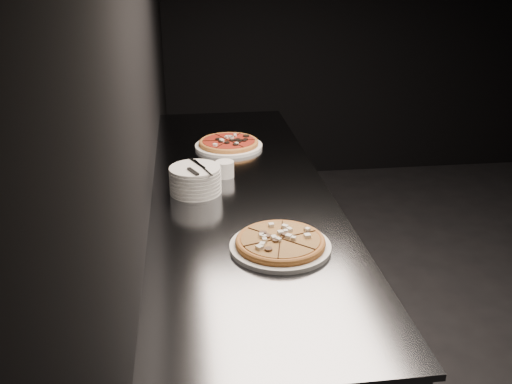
{
  "coord_description": "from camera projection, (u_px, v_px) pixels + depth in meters",
  "views": [
    {
      "loc": [
        -2.35,
        -2.23,
        1.85
      ],
      "look_at": [
        -2.08,
        -0.15,
        0.96
      ],
      "focal_mm": 40.0,
      "sensor_mm": 36.0,
      "label": 1
    }
  ],
  "objects": [
    {
      "name": "cutlery",
      "position": [
        197.0,
        168.0,
        2.32
      ],
      "size": [
        0.08,
        0.22,
        0.01
      ],
      "rotation": [
        0.0,
        0.0,
        0.42
      ],
      "color": "silver",
      "rests_on": "plate_stack"
    },
    {
      "name": "wall_back",
      "position": [
        462.0,
        9.0,
        4.77
      ],
      "size": [
        5.0,
        0.02,
        2.8
      ],
      "primitive_type": "cube",
      "color": "black",
      "rests_on": "floor"
    },
    {
      "name": "plate_stack",
      "position": [
        195.0,
        180.0,
        2.36
      ],
      "size": [
        0.21,
        0.21,
        0.11
      ],
      "color": "white",
      "rests_on": "counter"
    },
    {
      "name": "pizza_tomato",
      "position": [
        229.0,
        144.0,
        2.91
      ],
      "size": [
        0.34,
        0.34,
        0.04
      ],
      "rotation": [
        0.0,
        0.0,
        -0.04
      ],
      "color": "white",
      "rests_on": "counter"
    },
    {
      "name": "pizza_mushroom",
      "position": [
        280.0,
        243.0,
        1.92
      ],
      "size": [
        0.38,
        0.38,
        0.04
      ],
      "rotation": [
        0.0,
        0.0,
        0.3
      ],
      "color": "white",
      "rests_on": "counter"
    },
    {
      "name": "wall_left",
      "position": [
        143.0,
        77.0,
        2.19
      ],
      "size": [
        0.02,
        5.0,
        2.8
      ],
      "primitive_type": "cube",
      "color": "black",
      "rests_on": "floor"
    },
    {
      "name": "ramekin",
      "position": [
        225.0,
        169.0,
        2.53
      ],
      "size": [
        0.08,
        0.08,
        0.07
      ],
      "color": "silver",
      "rests_on": "counter"
    },
    {
      "name": "counter",
      "position": [
        241.0,
        280.0,
        2.61
      ],
      "size": [
        0.74,
        2.44,
        0.92
      ],
      "color": "slate",
      "rests_on": "floor"
    }
  ]
}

